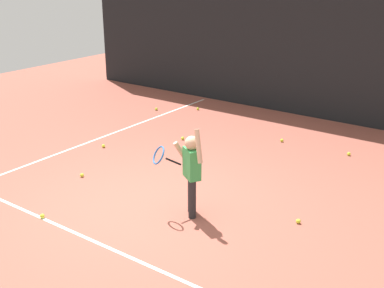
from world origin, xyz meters
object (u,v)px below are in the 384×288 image
at_px(tennis_ball_4, 156,109).
at_px(tennis_ball_8, 198,109).
at_px(tennis_ball_2, 282,140).
at_px(tennis_ball_6, 349,154).
at_px(tennis_ball_0, 103,146).
at_px(tennis_ball_7, 82,175).
at_px(tennis_ball_1, 298,221).
at_px(tennis_ball_5, 183,138).
at_px(tennis_player, 190,168).
at_px(tennis_ball_3, 42,216).

bearing_deg(tennis_ball_4, tennis_ball_8, 37.55).
xyz_separation_m(tennis_ball_2, tennis_ball_4, (-3.54, 0.26, 0.00)).
bearing_deg(tennis_ball_6, tennis_ball_0, -149.27).
bearing_deg(tennis_ball_0, tennis_ball_4, 107.57).
bearing_deg(tennis_ball_7, tennis_ball_1, 10.58).
xyz_separation_m(tennis_ball_0, tennis_ball_5, (1.00, 1.28, 0.00)).
relative_size(tennis_ball_1, tennis_ball_7, 1.00).
bearing_deg(tennis_ball_6, tennis_ball_8, 168.59).
relative_size(tennis_ball_0, tennis_ball_8, 1.00).
bearing_deg(tennis_player, tennis_ball_5, 161.63).
xyz_separation_m(tennis_ball_7, tennis_ball_8, (-0.75, 4.48, 0.00)).
bearing_deg(tennis_player, tennis_ball_4, 167.71).
bearing_deg(tennis_ball_8, tennis_ball_3, -76.60).
height_order(tennis_ball_1, tennis_ball_5, same).
xyz_separation_m(tennis_ball_4, tennis_ball_5, (1.83, -1.34, 0.00)).
relative_size(tennis_ball_0, tennis_ball_2, 1.00).
bearing_deg(tennis_ball_2, tennis_ball_0, -138.85).
height_order(tennis_ball_1, tennis_ball_8, same).
relative_size(tennis_ball_0, tennis_ball_5, 1.00).
height_order(tennis_ball_1, tennis_ball_2, same).
height_order(tennis_ball_0, tennis_ball_2, same).
relative_size(tennis_player, tennis_ball_6, 20.46).
xyz_separation_m(tennis_ball_0, tennis_ball_1, (4.40, -0.54, 0.00)).
bearing_deg(tennis_ball_0, tennis_player, -21.89).
xyz_separation_m(tennis_ball_1, tennis_ball_8, (-4.42, 3.79, 0.00)).
height_order(tennis_ball_1, tennis_ball_3, same).
height_order(tennis_player, tennis_ball_7, tennis_player).
bearing_deg(tennis_ball_1, tennis_ball_0, 172.99).
height_order(tennis_ball_2, tennis_ball_3, same).
relative_size(tennis_ball_4, tennis_ball_7, 1.00).
height_order(tennis_player, tennis_ball_5, tennis_player).
xyz_separation_m(tennis_player, tennis_ball_4, (-3.85, 3.84, -0.69)).
distance_m(tennis_player, tennis_ball_0, 3.32).
bearing_deg(tennis_ball_8, tennis_ball_5, -62.80).
relative_size(tennis_ball_3, tennis_ball_7, 1.00).
xyz_separation_m(tennis_ball_1, tennis_ball_2, (-1.69, 2.91, 0.00)).
bearing_deg(tennis_ball_3, tennis_ball_5, 95.53).
distance_m(tennis_ball_6, tennis_ball_8, 4.18).
relative_size(tennis_ball_3, tennis_ball_6, 1.00).
bearing_deg(tennis_ball_2, tennis_ball_8, 162.04).
bearing_deg(tennis_ball_6, tennis_ball_1, -83.81).
bearing_deg(tennis_ball_7, tennis_ball_8, 99.47).
distance_m(tennis_ball_2, tennis_ball_5, 2.03).
bearing_deg(tennis_ball_1, tennis_ball_7, -169.42).
distance_m(tennis_ball_5, tennis_ball_6, 3.29).
distance_m(tennis_ball_0, tennis_ball_7, 1.43).
relative_size(tennis_player, tennis_ball_4, 20.46).
xyz_separation_m(tennis_ball_5, tennis_ball_7, (-0.27, -2.51, 0.00)).
distance_m(tennis_ball_4, tennis_ball_7, 4.16).
distance_m(tennis_ball_4, tennis_ball_6, 4.92).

